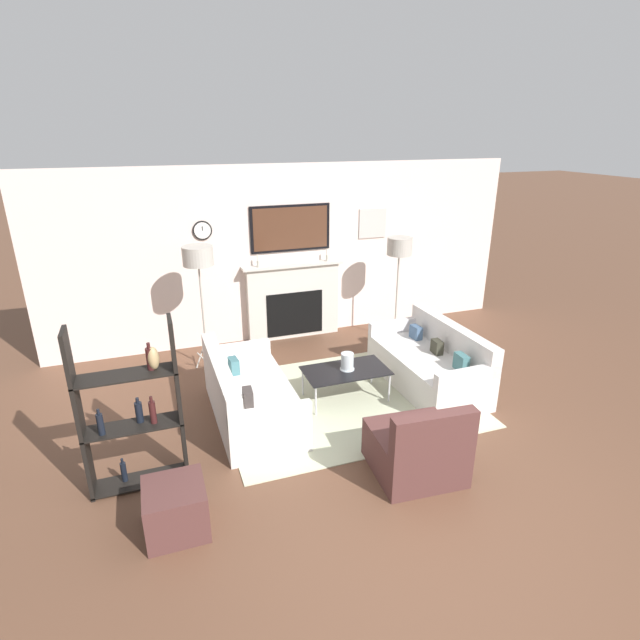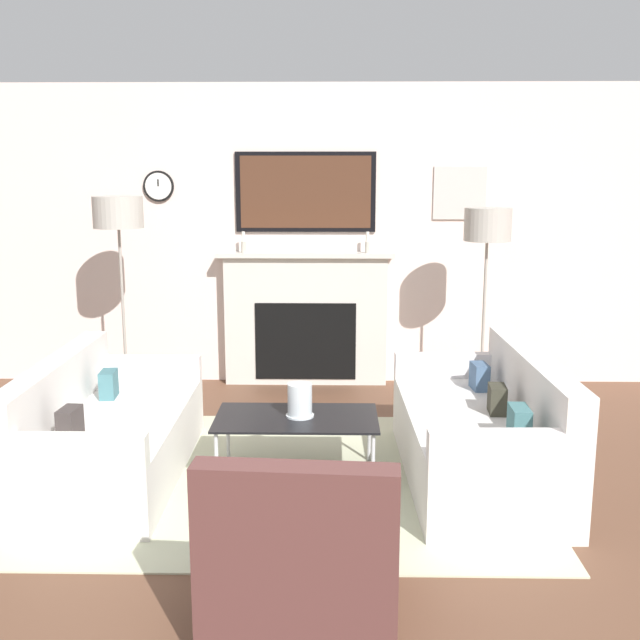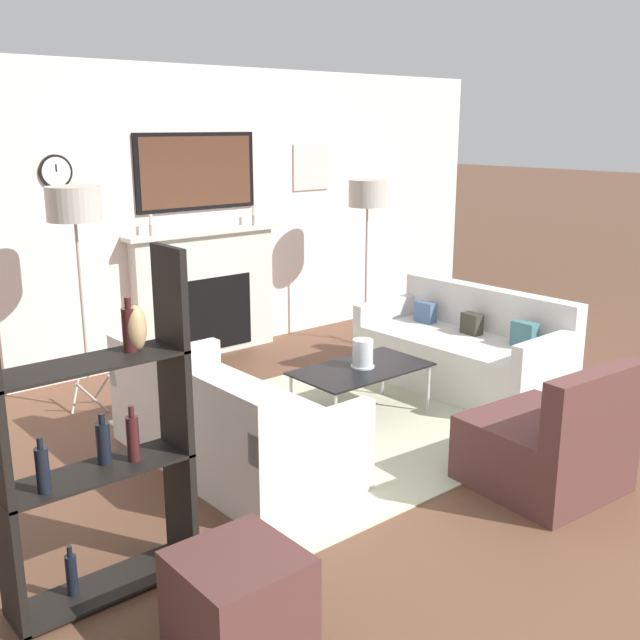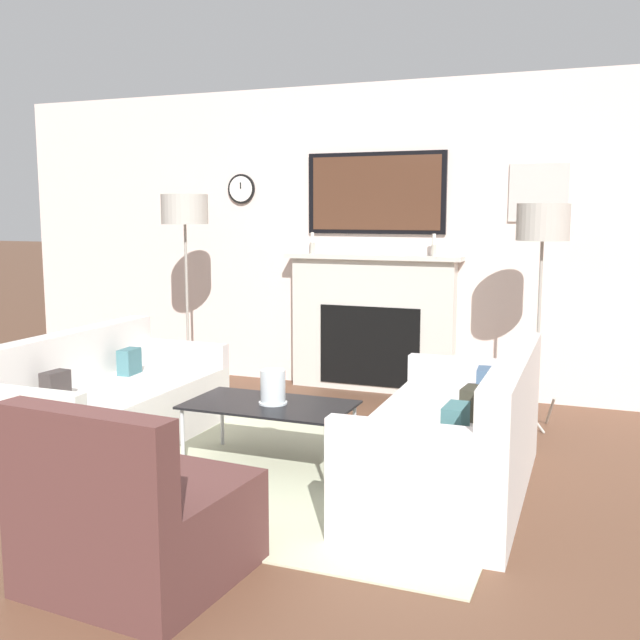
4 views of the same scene
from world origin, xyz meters
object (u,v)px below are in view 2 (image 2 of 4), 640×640
floor_lamp_left (118,215)px  floor_lamp_right (488,228)px  couch_left (106,437)px  couch_right (482,436)px  coffee_table (296,421)px  hurricane_candle (300,402)px  armchair (304,562)px

floor_lamp_left → floor_lamp_right: bearing=-0.0°
couch_left → floor_lamp_right: floor_lamp_right is taller
couch_right → coffee_table: bearing=178.9°
floor_lamp_right → floor_lamp_left: bearing=180.0°
couch_right → hurricane_candle: size_ratio=8.28×
couch_right → hurricane_candle: (-1.16, 0.03, 0.21)m
floor_lamp_right → hurricane_candle: bearing=-134.1°
couch_left → coffee_table: bearing=1.1°
hurricane_candle → floor_lamp_left: bearing=135.7°
floor_lamp_right → couch_left: bearing=-150.4°
couch_right → floor_lamp_right: floor_lamp_right is taller
coffee_table → couch_left: bearing=-178.9°
hurricane_candle → floor_lamp_left: (-1.53, 1.49, 1.09)m
couch_right → hurricane_candle: bearing=178.3°
couch_left → coffee_table: (1.22, 0.02, 0.11)m
armchair → hurricane_candle: 1.59m
floor_lamp_left → floor_lamp_right: size_ratio=1.05×
couch_left → hurricane_candle: size_ratio=8.31×
armchair → floor_lamp_right: floor_lamp_right is taller
couch_left → floor_lamp_left: 2.03m
couch_left → floor_lamp_right: bearing=29.6°
coffee_table → floor_lamp_left: floor_lamp_left is taller
coffee_table → armchair: bearing=-86.1°
couch_left → floor_lamp_left: (-0.29, 1.53, 1.31)m
couch_right → coffee_table: size_ratio=1.72×
couch_left → floor_lamp_left: floor_lamp_left is taller
couch_left → floor_lamp_left: size_ratio=1.02×
floor_lamp_right → couch_right: bearing=-100.6°
hurricane_candle → couch_right: bearing=-1.7°
floor_lamp_right → coffee_table: bearing=-134.3°
couch_left → hurricane_candle: couch_left is taller
coffee_table → hurricane_candle: (0.02, 0.01, 0.12)m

